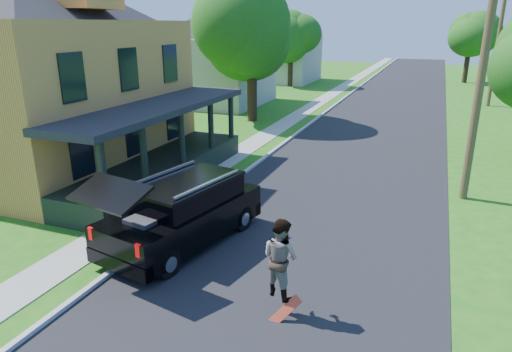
% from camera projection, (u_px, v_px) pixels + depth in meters
% --- Properties ---
extents(ground, '(140.00, 140.00, 0.00)m').
position_uv_depth(ground, '(270.00, 292.00, 10.87)').
color(ground, '#1D6514').
rests_on(ground, ground).
extents(street, '(8.00, 120.00, 0.02)m').
position_uv_depth(street, '(378.00, 126.00, 28.52)').
color(street, black).
rests_on(street, ground).
extents(curb, '(0.15, 120.00, 0.12)m').
position_uv_depth(curb, '(315.00, 121.00, 29.92)').
color(curb, '#A7A7A2').
rests_on(curb, ground).
extents(sidewalk, '(1.30, 120.00, 0.03)m').
position_uv_depth(sidewalk, '(292.00, 119.00, 30.46)').
color(sidewalk, '#9A9991').
rests_on(sidewalk, ground).
extents(front_walk, '(6.50, 1.20, 0.03)m').
position_uv_depth(front_walk, '(108.00, 173.00, 19.45)').
color(front_walk, '#9A9991').
rests_on(front_walk, ground).
extents(main_house, '(15.56, 15.56, 10.10)m').
position_uv_depth(main_house, '(31.00, 53.00, 19.03)').
color(main_house, gold).
rests_on(main_house, ground).
extents(neighbor_house_mid, '(12.78, 12.78, 8.30)m').
position_uv_depth(neighbor_house_mid, '(211.00, 49.00, 35.40)').
color(neighbor_house_mid, '#ACA998').
rests_on(neighbor_house_mid, ground).
extents(neighbor_house_far, '(12.78, 12.78, 8.30)m').
position_uv_depth(neighbor_house_far, '(278.00, 42.00, 49.52)').
color(neighbor_house_far, '#ACA998').
rests_on(neighbor_house_far, ground).
extents(black_suv, '(3.06, 5.74, 2.54)m').
position_uv_depth(black_suv, '(182.00, 212.00, 12.99)').
color(black_suv, black).
rests_on(black_suv, ground).
extents(skateboarder, '(1.08, 0.99, 1.80)m').
position_uv_depth(skateboarder, '(280.00, 258.00, 9.83)').
color(skateboarder, black).
rests_on(skateboarder, ground).
extents(skateboard, '(0.67, 0.43, 0.68)m').
position_uv_depth(skateboard, '(285.00, 312.00, 9.75)').
color(skateboard, '#A8250E').
rests_on(skateboard, ground).
extents(tree_left_mid, '(7.23, 7.45, 8.95)m').
position_uv_depth(tree_left_mid, '(252.00, 28.00, 28.24)').
color(tree_left_mid, black).
rests_on(tree_left_mid, ground).
extents(tree_left_far, '(6.26, 6.05, 8.16)m').
position_uv_depth(tree_left_far, '(291.00, 32.00, 44.77)').
color(tree_left_far, black).
rests_on(tree_left_far, ground).
extents(tree_right_far, '(5.84, 5.54, 7.49)m').
position_uv_depth(tree_right_far, '(470.00, 34.00, 47.70)').
color(tree_right_far, black).
rests_on(tree_right_far, ground).
extents(utility_pole_near, '(1.73, 0.51, 9.72)m').
position_uv_depth(utility_pole_near, '(484.00, 57.00, 15.12)').
color(utility_pole_near, '#503A25').
rests_on(utility_pole_near, ground).
extents(utility_pole_far, '(1.74, 0.63, 11.00)m').
position_uv_depth(utility_pole_far, '(500.00, 29.00, 33.56)').
color(utility_pole_far, '#503A25').
rests_on(utility_pole_far, ground).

